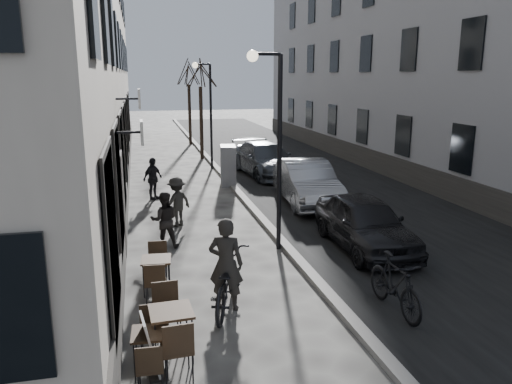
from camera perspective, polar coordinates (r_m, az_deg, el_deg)
name	(u,v)px	position (r m, az deg, el deg)	size (l,w,h in m)	color
ground	(386,379)	(8.35, 14.64, -19.93)	(120.00, 120.00, 0.00)	#383633
road	(299,172)	(23.71, 4.92, 2.24)	(7.30, 60.00, 0.00)	black
kerb	(223,175)	(22.84, -3.82, 1.98)	(0.25, 60.00, 0.12)	gray
streetlamp_near	(273,130)	(12.61, 1.97, 7.10)	(0.90, 0.28, 5.09)	black
streetlamp_far	(207,104)	(24.36, -5.61, 10.01)	(0.90, 0.28, 5.09)	black
tree_near	(200,72)	(27.31, -6.41, 13.49)	(2.40, 2.40, 5.70)	black
tree_far	(188,72)	(33.27, -7.73, 13.40)	(2.40, 2.40, 5.70)	black
bistro_set_a	(151,348)	(8.18, -11.92, -17.04)	(0.60, 1.41, 0.82)	black
bistro_set_b	(172,329)	(8.46, -9.61, -15.16)	(0.72, 1.70, 0.99)	black
bistro_set_c	(157,272)	(10.86, -11.28, -8.93)	(0.66, 1.54, 0.89)	black
sign_board	(152,351)	(8.19, -11.84, -17.32)	(0.38, 0.58, 0.95)	black
utility_cabinet	(228,166)	(20.77, -3.21, 3.03)	(0.61, 1.11, 1.66)	slate
bicycle	(226,281)	(9.92, -3.43, -10.17)	(0.76, 2.17, 1.14)	black
cyclist_rider	(226,264)	(9.79, -3.46, -8.22)	(0.68, 0.45, 1.86)	#262421
pedestrian_near	(164,220)	(13.45, -10.43, -3.16)	(0.74, 0.58, 1.52)	black
pedestrian_mid	(177,202)	(15.28, -9.03, -1.13)	(0.98, 0.56, 1.52)	#282723
pedestrian_far	(153,179)	(18.77, -11.72, 1.51)	(0.92, 0.38, 1.56)	black
car_near	(365,223)	(13.49, 12.35, -3.44)	(1.67, 4.15, 1.41)	black
car_mid	(307,182)	(17.89, 5.83, 1.09)	(1.62, 4.64, 1.53)	#92959A
car_far	(266,159)	(22.90, 1.10, 3.76)	(2.07, 5.08, 1.48)	#363A40
moped	(395,284)	(10.15, 15.60, -10.14)	(0.53, 1.88, 1.13)	black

